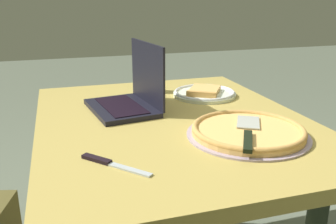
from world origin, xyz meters
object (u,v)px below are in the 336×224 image
(table_knife, at_px, (109,163))
(dining_table, at_px, (172,144))
(pizza_plate, at_px, (204,93))
(pizza_tray, at_px, (248,131))
(laptop, at_px, (131,95))
(drink_cup, at_px, (148,80))

(table_knife, bearing_deg, dining_table, 138.17)
(pizza_plate, height_order, pizza_tray, pizza_plate)
(dining_table, height_order, laptop, laptop)
(dining_table, relative_size, pizza_tray, 3.03)
(pizza_tray, distance_m, table_knife, 0.45)
(laptop, distance_m, drink_cup, 0.27)
(laptop, distance_m, pizza_plate, 0.35)
(laptop, distance_m, table_knife, 0.48)
(laptop, bearing_deg, pizza_tray, 37.44)
(pizza_tray, height_order, drink_cup, drink_cup)
(pizza_plate, xyz_separation_m, drink_cup, (-0.14, -0.21, 0.04))
(drink_cup, bearing_deg, table_knife, -22.01)
(dining_table, bearing_deg, laptop, -141.93)
(laptop, relative_size, pizza_plate, 1.24)
(dining_table, xyz_separation_m, table_knife, (0.30, -0.27, 0.10))
(pizza_plate, bearing_deg, laptop, -74.80)
(pizza_plate, xyz_separation_m, table_knife, (0.54, -0.49, -0.01))
(pizza_tray, bearing_deg, table_knife, -80.73)
(laptop, xyz_separation_m, pizza_plate, (-0.09, 0.34, -0.04))
(dining_table, relative_size, table_knife, 6.61)
(laptop, bearing_deg, table_knife, -18.49)
(dining_table, distance_m, laptop, 0.25)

